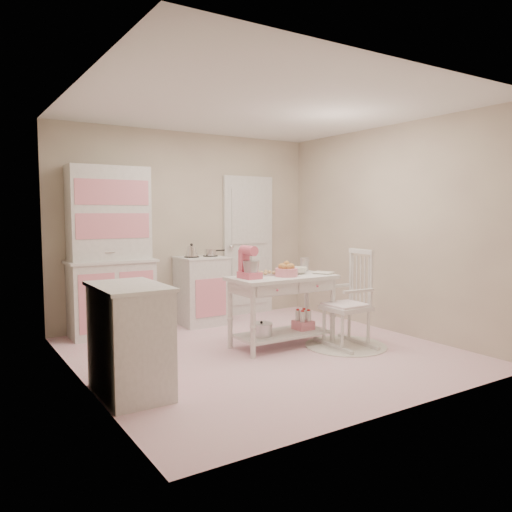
% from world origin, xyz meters
% --- Properties ---
extents(room_shell, '(3.84, 3.84, 2.62)m').
position_xyz_m(room_shell, '(0.00, 0.00, 1.65)').
color(room_shell, pink).
rests_on(room_shell, ground).
extents(door, '(0.82, 0.05, 2.04)m').
position_xyz_m(door, '(0.95, 1.87, 1.02)').
color(door, white).
rests_on(door, ground).
extents(hutch, '(1.06, 0.50, 2.08)m').
position_xyz_m(hutch, '(-1.16, 1.66, 1.04)').
color(hutch, white).
rests_on(hutch, ground).
extents(stove, '(0.62, 0.57, 0.92)m').
position_xyz_m(stove, '(0.04, 1.61, 0.46)').
color(stove, white).
rests_on(stove, ground).
extents(base_cabinet, '(0.54, 0.84, 0.92)m').
position_xyz_m(base_cabinet, '(-1.63, -0.44, 0.46)').
color(base_cabinet, white).
rests_on(base_cabinet, ground).
extents(lace_rug, '(0.92, 0.92, 0.01)m').
position_xyz_m(lace_rug, '(0.91, -0.30, 0.01)').
color(lace_rug, white).
rests_on(lace_rug, ground).
extents(rocking_chair, '(0.54, 0.76, 1.10)m').
position_xyz_m(rocking_chair, '(0.91, -0.30, 0.55)').
color(rocking_chair, white).
rests_on(rocking_chair, ground).
extents(work_table, '(1.20, 0.60, 0.80)m').
position_xyz_m(work_table, '(0.31, 0.10, 0.40)').
color(work_table, white).
rests_on(work_table, ground).
extents(stand_mixer, '(0.21, 0.29, 0.34)m').
position_xyz_m(stand_mixer, '(-0.11, 0.12, 0.97)').
color(stand_mixer, '#E25F77').
rests_on(stand_mixer, work_table).
extents(cookie_tray, '(0.34, 0.24, 0.02)m').
position_xyz_m(cookie_tray, '(0.16, 0.28, 0.81)').
color(cookie_tray, silver).
rests_on(cookie_tray, work_table).
extents(bread_basket, '(0.25, 0.25, 0.09)m').
position_xyz_m(bread_basket, '(0.33, 0.05, 0.85)').
color(bread_basket, pink).
rests_on(bread_basket, work_table).
extents(mixing_bowl, '(0.24, 0.24, 0.08)m').
position_xyz_m(mixing_bowl, '(0.57, 0.18, 0.84)').
color(mixing_bowl, white).
rests_on(mixing_bowl, work_table).
extents(metal_pitcher, '(0.10, 0.10, 0.17)m').
position_xyz_m(metal_pitcher, '(0.75, 0.26, 0.89)').
color(metal_pitcher, silver).
rests_on(metal_pitcher, work_table).
extents(recipe_book, '(0.25, 0.27, 0.02)m').
position_xyz_m(recipe_book, '(0.76, -0.02, 0.81)').
color(recipe_book, white).
rests_on(recipe_book, work_table).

